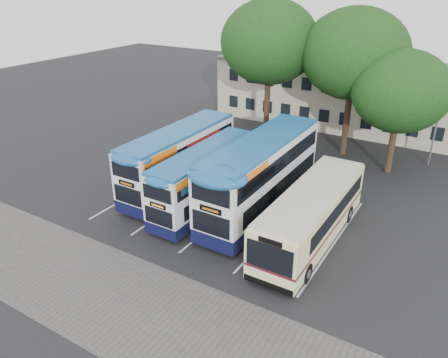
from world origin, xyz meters
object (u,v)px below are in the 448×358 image
bus_dd_left (180,157)px  bus_dd_right (262,173)px  bus_dd_mid (206,176)px  tree_right (401,91)px  bus_single (312,212)px  tree_left (270,42)px  lamp_post (441,103)px  tree_mid (355,54)px

bus_dd_left → bus_dd_right: size_ratio=0.91×
bus_dd_mid → bus_dd_right: bearing=23.7°
bus_dd_left → bus_dd_right: (6.31, 0.10, 0.25)m
tree_right → bus_single: tree_right is taller
bus_dd_mid → tree_left: bearing=99.7°
lamp_post → bus_dd_right: (-8.14, -13.79, -2.40)m
tree_right → bus_dd_mid: bearing=-126.4°
bus_dd_mid → lamp_post: bearing=53.2°
tree_mid → bus_dd_mid: (-4.72, -13.95, -6.10)m
lamp_post → tree_right: tree_right is taller
bus_dd_left → tree_left: bearing=85.9°
tree_left → tree_mid: size_ratio=1.04×
tree_left → bus_dd_left: bearing=-94.1°
lamp_post → bus_single: 16.27m
lamp_post → bus_dd_left: bearing=-136.1°
bus_dd_left → lamp_post: bearing=43.9°
tree_right → bus_single: bearing=-97.4°
tree_right → bus_single: 13.12m
tree_left → bus_dd_right: size_ratio=1.06×
bus_dd_mid → bus_single: bearing=-1.6°
tree_mid → bus_dd_right: bearing=-96.8°
tree_right → bus_dd_left: 16.52m
tree_right → bus_dd_mid: tree_right is taller
tree_right → bus_dd_left: tree_right is taller
bus_dd_left → bus_dd_mid: 3.35m
lamp_post → bus_dd_right: size_ratio=0.78×
tree_mid → tree_left: bearing=-173.0°
lamp_post → tree_mid: size_ratio=0.76×
tree_left → bus_single: 17.77m
lamp_post → tree_right: bearing=-128.2°
tree_left → tree_right: tree_left is taller
bus_single → lamp_post: bearing=75.1°
bus_dd_left → tree_mid: bearing=58.3°
tree_left → tree_right: 11.43m
bus_dd_left → bus_dd_mid: size_ratio=1.09×
lamp_post → tree_right: size_ratio=0.97×
tree_mid → bus_dd_left: bearing=-121.7°
tree_left → tree_mid: bearing=7.0°
tree_mid → bus_single: bearing=-79.8°
tree_right → bus_dd_mid: 15.50m
bus_dd_left → tree_right: bearing=41.9°
tree_mid → lamp_post: bearing=10.7°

